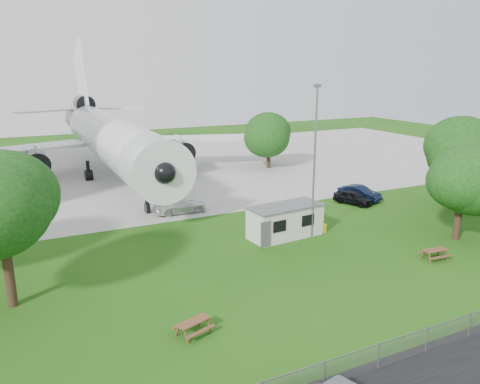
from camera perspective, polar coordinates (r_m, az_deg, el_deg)
name	(u,v)px	position (r m, az deg, el deg)	size (l,w,h in m)	color
ground	(259,288)	(29.75, 2.33, -11.63)	(160.00, 160.00, 0.00)	#2C6515
concrete_apron	(123,171)	(64.07, -14.10, 2.44)	(120.00, 46.00, 0.03)	#B7B7B2
airliner	(108,135)	(60.72, -15.82, 6.71)	(46.36, 47.73, 17.69)	white
site_cabin	(285,221)	(38.06, 5.55, -3.53)	(6.86, 3.28, 2.62)	silver
picnic_west	(194,334)	(25.28, -5.68, -16.85)	(1.80, 1.50, 0.76)	brown
picnic_east	(434,259)	(36.61, 22.57, -7.59)	(1.80, 1.50, 0.76)	brown
fence	(360,375)	(23.06, 14.45, -20.77)	(58.00, 0.04, 1.30)	gray
lamp_mast	(314,164)	(36.99, 9.04, 3.33)	(0.16, 0.16, 12.00)	slate
tree_east_front	(463,177)	(40.18, 25.53, 1.66)	(6.53, 6.53, 8.38)	#382619
tree_east_back	(464,152)	(49.02, 25.66, 4.41)	(7.70, 7.70, 9.48)	#382619
tree_far_apron	(269,137)	(63.74, 3.55, 6.75)	(6.58, 6.58, 7.64)	#382619
car_ne_hatch	(353,198)	(48.37, 13.60, -0.67)	(1.59, 3.96, 1.35)	black
car_ne_sedan	(360,193)	(50.04, 14.37, -0.14)	(1.56, 4.47, 1.47)	black
car_apron_van	(180,205)	(44.49, -7.37, -1.64)	(2.07, 5.10, 1.48)	silver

